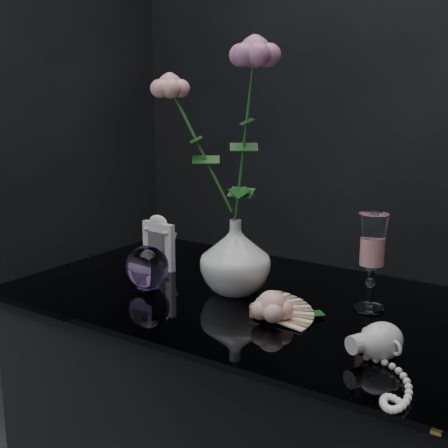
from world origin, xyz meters
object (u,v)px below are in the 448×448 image
Objects in this scene: loose_rose at (272,306)px; pearl_jar at (381,339)px; picture_frame at (159,242)px; paperweight at (147,267)px; wine_glass at (372,262)px; vase at (235,256)px.

pearl_jar is (0.22, -0.04, 0.00)m from loose_rose.
picture_frame is 1.41× the size of paperweight.
wine_glass is 0.46m from paperweight.
pearl_jar is (0.53, -0.06, -0.01)m from paperweight.
wine_glass reaches higher than loose_rose.
vase is at bearing -4.64° from picture_frame.
paperweight reaches higher than pearl_jar.
vase is at bearing -176.20° from pearl_jar.
paperweight is at bearing -162.14° from wine_glass.
vase is 0.28m from wine_glass.
loose_rose is at bearing -165.42° from pearl_jar.
picture_frame is 0.75× the size of loose_rose.
picture_frame is 0.58× the size of pearl_jar.
picture_frame is 0.14m from paperweight.
paperweight is (-0.44, -0.14, -0.05)m from wine_glass.
pearl_jar is at bearing -6.09° from paperweight.
wine_glass is 0.21m from loose_rose.
pearl_jar is at bearing -27.37° from loose_rose.
loose_rose is at bearing -3.40° from paperweight.
wine_glass is 0.23m from pearl_jar.
picture_frame is at bearing -171.85° from pearl_jar.
paperweight is (-0.17, -0.08, -0.03)m from vase.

